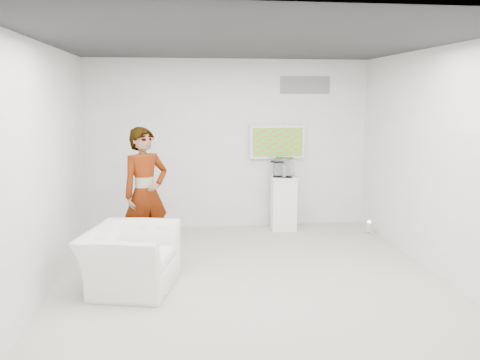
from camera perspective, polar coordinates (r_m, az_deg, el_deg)
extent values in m
cube|color=#B3AFA4|center=(6.30, 1.18, -11.78)|extent=(5.00, 5.00, 0.01)
cube|color=#29292B|center=(5.87, 1.29, 16.39)|extent=(5.00, 5.00, 0.01)
cube|color=silver|center=(8.37, -1.25, 4.30)|extent=(5.00, 0.01, 3.00)
cube|color=silver|center=(3.49, 7.17, -4.20)|extent=(5.00, 0.01, 3.00)
cube|color=silver|center=(6.07, -22.82, 1.23)|extent=(0.01, 5.00, 3.00)
cube|color=silver|center=(6.73, 22.80, 2.05)|extent=(0.01, 5.00, 3.00)
cube|color=silver|center=(8.44, 4.55, 4.66)|extent=(1.00, 0.08, 0.60)
cube|color=slate|center=(8.55, 7.95, 11.38)|extent=(0.90, 0.02, 0.30)
imported|color=white|center=(6.93, -11.44, -1.62)|extent=(0.84, 0.76, 1.93)
imported|color=white|center=(6.04, -13.19, -9.30)|extent=(1.26, 1.36, 0.75)
cube|color=white|center=(8.39, 5.31, -2.79)|extent=(0.49, 0.49, 0.96)
cylinder|color=white|center=(8.39, 15.44, -5.65)|extent=(0.21, 0.21, 0.25)
cube|color=white|center=(8.27, 5.38, 1.56)|extent=(0.42, 0.42, 0.33)
cube|color=white|center=(8.28, 5.38, 1.20)|extent=(0.06, 0.16, 0.22)
cube|color=white|center=(7.07, -10.39, 4.96)|extent=(0.09, 0.14, 0.03)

